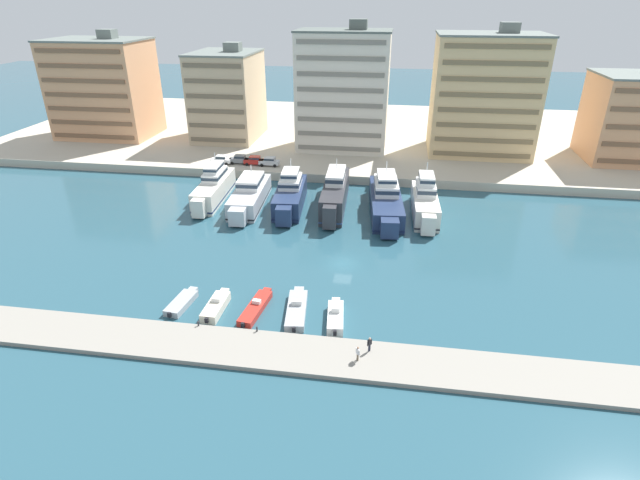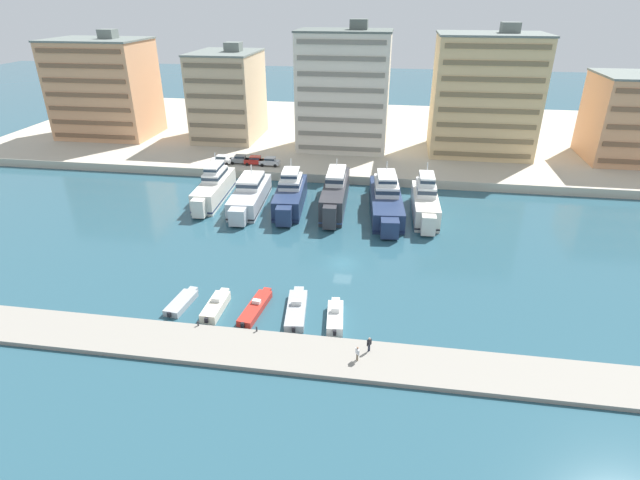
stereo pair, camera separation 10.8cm
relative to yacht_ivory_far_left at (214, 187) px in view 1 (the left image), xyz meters
The scene contains 27 objects.
ground_plane 32.53m from the yacht_ivory_far_left, 38.29° to the right, with size 400.00×400.00×0.00m, color #285160.
quay_promenade 53.01m from the yacht_ivory_far_left, 61.27° to the left, with size 180.00×70.00×1.68m, color #BCB29E.
pier_dock 47.70m from the yacht_ivory_far_left, 57.69° to the right, with size 120.00×6.07×0.50m, color gray.
yacht_ivory_far_left is the anchor object (origin of this frame).
yacht_silver_left 7.24m from the yacht_ivory_far_left, 13.16° to the right, with size 5.68×18.98×6.57m.
yacht_navy_mid_left 14.23m from the yacht_ivory_far_left, ahead, with size 5.74×17.77×7.99m.
yacht_charcoal_center_left 21.82m from the yacht_ivory_far_left, ahead, with size 4.46×20.69×7.80m.
yacht_navy_center 30.60m from the yacht_ivory_far_left, ahead, with size 6.65×21.85×8.02m.
yacht_ivory_center_right 37.08m from the yacht_ivory_far_left, ahead, with size 4.39×17.15×8.53m.
motorboat_grey_far_left 34.15m from the yacht_ivory_far_left, 77.04° to the right, with size 2.44×6.18×0.85m.
motorboat_cream_left 35.69m from the yacht_ivory_far_left, 70.27° to the right, with size 1.93×6.57×1.57m.
motorboat_red_mid_left 36.94m from the yacht_ivory_far_left, 63.20° to the right, with size 2.52×7.96×1.22m.
motorboat_grey_center_left 39.07m from the yacht_ivory_far_left, 56.68° to the right, with size 3.03×8.71×1.46m.
motorboat_white_center 42.59m from the yacht_ivory_far_left, 52.15° to the right, with size 2.34×6.69×1.66m.
car_white_far_left 15.61m from the yacht_ivory_far_left, 103.79° to the left, with size 4.13×1.98×1.80m.
car_grey_left 15.98m from the yacht_ivory_far_left, 90.16° to the left, with size 4.15×2.02×1.80m.
car_red_mid_left 16.00m from the yacht_ivory_far_left, 78.54° to the left, with size 4.18×2.08×1.80m.
car_silver_center_left 16.73m from the yacht_ivory_far_left, 67.52° to the left, with size 4.10×1.92×1.80m.
apartment_block_far_left 52.33m from the yacht_ivory_far_left, 138.54° to the left, with size 22.30×15.86×24.34m.
apartment_block_left 38.32m from the yacht_ivory_far_left, 103.17° to the left, with size 14.40×18.16×21.77m.
apartment_block_mid_left 38.57m from the yacht_ivory_far_left, 57.81° to the left, with size 19.86×12.53×26.96m.
apartment_block_center_left 60.12m from the yacht_ivory_far_left, 33.12° to the left, with size 21.70×15.20×26.56m.
apartment_block_center 85.75m from the yacht_ivory_far_left, 21.61° to the left, with size 16.78×15.81×19.37m.
pedestrian_near_edge 50.00m from the yacht_ivory_far_left, 54.26° to the right, with size 0.43×0.54×1.64m.
pedestrian_mid_deck 49.35m from the yacht_ivory_far_left, 52.17° to the right, with size 0.47×0.50×1.67m.
bollard_west 39.20m from the yacht_ivory_far_left, 73.13° to the right, with size 0.20×0.20×0.61m.
bollard_west_mid 41.62m from the yacht_ivory_far_left, 64.33° to the right, with size 0.20×0.20×0.61m.
Camera 1 is at (5.95, -59.86, 33.43)m, focal length 28.00 mm.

